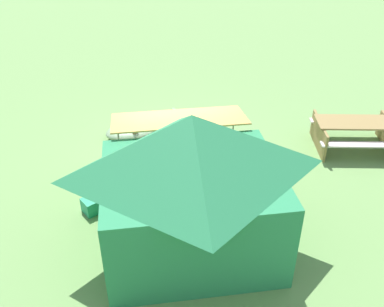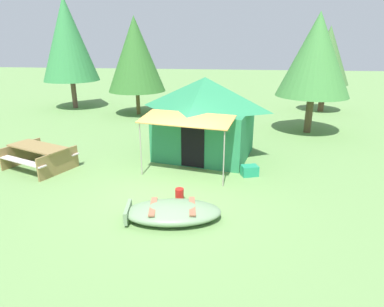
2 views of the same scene
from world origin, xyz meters
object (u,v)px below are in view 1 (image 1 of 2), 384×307
(canvas_cabin_tent, at_px, (192,184))
(cooler_box, at_px, (95,204))
(fuel_can, at_px, (155,144))
(beached_rowboat, at_px, (146,126))
(picnic_table, at_px, (355,131))

(canvas_cabin_tent, height_order, cooler_box, canvas_cabin_tent)
(cooler_box, distance_m, fuel_can, 2.63)
(beached_rowboat, relative_size, picnic_table, 0.99)
(cooler_box, bearing_deg, beached_rowboat, -123.12)
(picnic_table, relative_size, cooler_box, 4.89)
(beached_rowboat, relative_size, fuel_can, 7.02)
(beached_rowboat, bearing_deg, fuel_can, 89.12)
(canvas_cabin_tent, bearing_deg, beached_rowboat, -94.04)
(cooler_box, bearing_deg, picnic_table, -177.77)
(canvas_cabin_tent, relative_size, cooler_box, 8.82)
(beached_rowboat, distance_m, cooler_box, 3.37)
(picnic_table, xyz_separation_m, fuel_can, (4.76, -1.64, -0.31))
(beached_rowboat, height_order, canvas_cabin_tent, canvas_cabin_tent)
(cooler_box, bearing_deg, fuel_can, -133.92)
(picnic_table, height_order, fuel_can, picnic_table)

